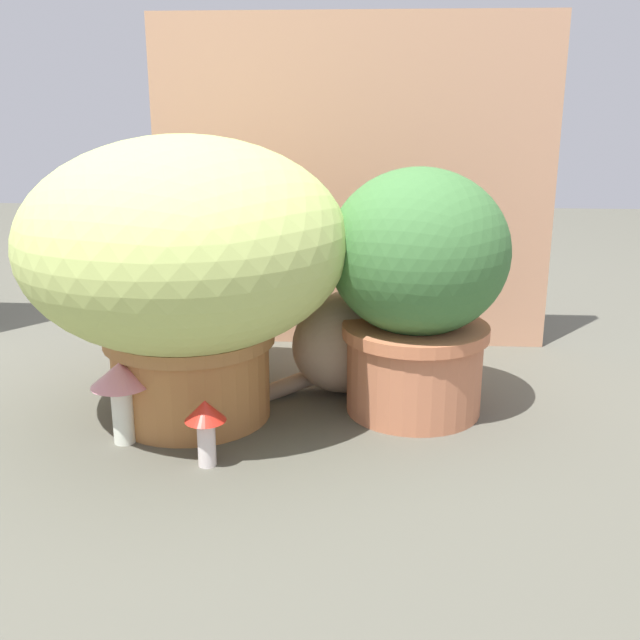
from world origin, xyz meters
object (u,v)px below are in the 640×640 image
at_px(mushroom_ornament_pink, 121,384).
at_px(grass_planter, 186,258).
at_px(leafy_planter, 417,284).
at_px(cat, 357,335).
at_px(mushroom_ornament_red, 206,420).

bearing_deg(mushroom_ornament_pink, grass_planter, 53.53).
distance_m(leafy_planter, cat, 0.21).
bearing_deg(grass_planter, mushroom_ornament_red, -70.88).
bearing_deg(leafy_planter, mushroom_ornament_red, -143.88).
relative_size(grass_planter, cat, 1.61).
xyz_separation_m(cat, mushroom_ornament_pink, (-0.41, -0.29, -0.01)).
distance_m(leafy_planter, mushroom_ornament_red, 0.48).
bearing_deg(leafy_planter, cat, 137.15).
relative_size(cat, mushroom_ornament_red, 3.19).
bearing_deg(cat, mushroom_ornament_red, -123.60).
bearing_deg(leafy_planter, grass_planter, -172.79).
xyz_separation_m(mushroom_ornament_pink, mushroom_ornament_red, (0.17, -0.08, -0.03)).
bearing_deg(mushroom_ornament_pink, leafy_planter, 19.27).
xyz_separation_m(leafy_planter, mushroom_ornament_pink, (-0.53, -0.19, -0.15)).
distance_m(cat, mushroom_ornament_pink, 0.51).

